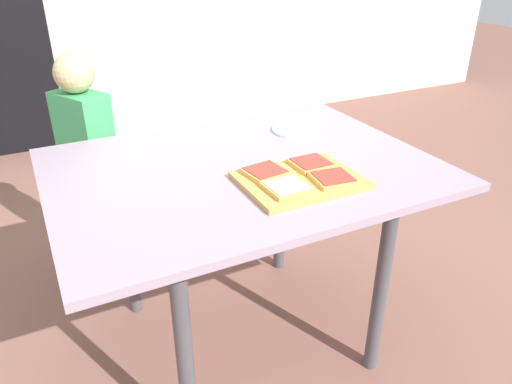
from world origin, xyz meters
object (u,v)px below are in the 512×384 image
(pizza_slice_near_right, at_px, (333,178))
(pizza_slice_far_left, at_px, (265,172))
(child_left, at_px, (88,154))
(pizza_slice_far_right, at_px, (311,163))
(plate_white_right, at_px, (297,130))
(cutting_board, at_px, (300,180))
(pizza_slice_near_left, at_px, (286,187))
(dining_table, at_px, (243,187))

(pizza_slice_near_right, distance_m, pizza_slice_far_left, 0.21)
(pizza_slice_near_right, bearing_deg, child_left, 119.77)
(pizza_slice_far_right, relative_size, plate_white_right, 0.62)
(cutting_board, distance_m, pizza_slice_near_left, 0.10)
(pizza_slice_near_left, xyz_separation_m, pizza_slice_far_left, (-0.01, 0.12, 0.00))
(pizza_slice_near_left, bearing_deg, pizza_slice_far_right, 35.72)
(cutting_board, distance_m, child_left, 1.08)
(pizza_slice_near_left, bearing_deg, child_left, 112.93)
(pizza_slice_near_left, relative_size, plate_white_right, 0.64)
(pizza_slice_near_right, xyz_separation_m, plate_white_right, (0.15, 0.47, -0.02))
(dining_table, distance_m, child_left, 0.85)
(pizza_slice_near_left, bearing_deg, pizza_slice_far_left, 92.65)
(pizza_slice_near_left, distance_m, pizza_slice_near_right, 0.16)
(dining_table, distance_m, plate_white_right, 0.40)
(dining_table, height_order, pizza_slice_near_right, pizza_slice_near_right)
(pizza_slice_near_left, bearing_deg, pizza_slice_near_right, -4.26)
(pizza_slice_near_left, xyz_separation_m, child_left, (-0.42, 1.00, -0.19))
(pizza_slice_near_right, height_order, pizza_slice_far_left, same)
(plate_white_right, xyz_separation_m, child_left, (-0.73, 0.54, -0.17))
(pizza_slice_far_right, relative_size, child_left, 0.12)
(pizza_slice_far_left, distance_m, child_left, 0.99)
(pizza_slice_near_right, height_order, plate_white_right, pizza_slice_near_right)
(pizza_slice_far_right, distance_m, pizza_slice_near_right, 0.12)
(pizza_slice_far_left, bearing_deg, pizza_slice_near_right, -39.80)
(cutting_board, relative_size, pizza_slice_near_right, 2.72)
(pizza_slice_far_right, xyz_separation_m, pizza_slice_far_left, (-0.16, 0.01, 0.00))
(pizza_slice_near_left, bearing_deg, dining_table, 95.09)
(child_left, bearing_deg, pizza_slice_near_left, -67.07)
(dining_table, distance_m, pizza_slice_far_right, 0.25)
(plate_white_right, bearing_deg, pizza_slice_far_left, -133.36)
(pizza_slice_far_right, distance_m, pizza_slice_far_left, 0.16)
(cutting_board, relative_size, pizza_slice_far_right, 3.03)
(pizza_slice_far_right, relative_size, pizza_slice_near_right, 0.90)
(pizza_slice_far_left, xyz_separation_m, child_left, (-0.42, 0.88, -0.19))
(plate_white_right, relative_size, child_left, 0.19)
(pizza_slice_far_right, height_order, child_left, child_left)
(pizza_slice_near_right, relative_size, child_left, 0.13)
(pizza_slice_far_right, bearing_deg, pizza_slice_near_right, -90.68)
(pizza_slice_near_right, bearing_deg, pizza_slice_near_left, 175.74)
(pizza_slice_far_right, bearing_deg, plate_white_right, 66.14)
(dining_table, xyz_separation_m, cutting_board, (0.10, -0.20, 0.09))
(pizza_slice_far_right, xyz_separation_m, pizza_slice_near_right, (-0.00, -0.12, 0.00))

